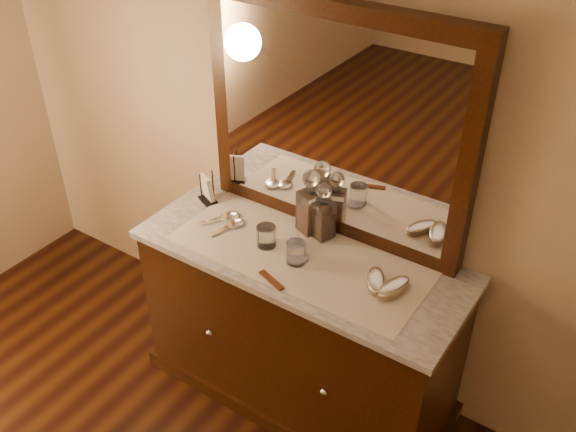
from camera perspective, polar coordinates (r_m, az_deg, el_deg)
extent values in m
plane|color=tan|center=(2.63, 4.87, 9.49)|extent=(4.50, 4.50, 0.00)
cube|color=black|center=(2.99, 1.08, -10.01)|extent=(1.40, 0.55, 0.82)
cube|color=black|center=(3.26, 1.01, -14.63)|extent=(1.46, 0.59, 0.08)
sphere|color=silver|center=(2.94, -7.01, -10.32)|extent=(0.04, 0.04, 0.04)
sphere|color=silver|center=(2.69, 3.22, -15.43)|extent=(0.04, 0.04, 0.04)
cube|color=white|center=(2.71, 1.18, -3.61)|extent=(1.44, 0.59, 0.03)
cube|color=black|center=(2.61, 4.26, 8.11)|extent=(1.20, 0.08, 1.00)
cube|color=white|center=(2.59, 3.88, 7.84)|extent=(1.06, 0.01, 0.86)
cube|color=white|center=(2.69, 0.95, -3.54)|extent=(1.10, 0.45, 0.00)
cylinder|color=white|center=(2.66, 1.00, -3.68)|extent=(0.09, 0.09, 0.01)
cube|color=maroon|center=(2.55, -1.47, -5.75)|extent=(0.14, 0.07, 0.01)
cube|color=black|center=(3.05, -7.15, 1.43)|extent=(0.12, 0.10, 0.01)
cylinder|color=black|center=(3.00, -7.79, 2.45)|extent=(0.01, 0.01, 0.16)
cylinder|color=black|center=(3.02, -6.71, 2.78)|extent=(0.01, 0.01, 0.16)
cube|color=white|center=(3.02, -7.24, 2.53)|extent=(0.09, 0.07, 0.13)
cube|color=#954915|center=(2.79, 1.99, -0.10)|extent=(0.10, 0.10, 0.14)
cube|color=white|center=(2.77, 2.00, 0.39)|extent=(0.12, 0.12, 0.20)
cylinder|color=white|center=(2.71, 2.05, 2.38)|extent=(0.05, 0.05, 0.03)
sphere|color=white|center=(2.68, 2.07, 3.37)|extent=(0.10, 0.10, 0.08)
cube|color=#954915|center=(2.76, 3.13, -0.78)|extent=(0.09, 0.09, 0.12)
cube|color=white|center=(2.75, 3.14, -0.34)|extent=(0.10, 0.10, 0.17)
cylinder|color=white|center=(2.69, 3.21, 1.42)|extent=(0.04, 0.04, 0.03)
sphere|color=white|center=(2.66, 3.24, 2.29)|extent=(0.09, 0.09, 0.07)
ellipsoid|color=#8F7457|center=(2.55, 7.80, -5.95)|extent=(0.13, 0.17, 0.02)
ellipsoid|color=silver|center=(2.54, 7.83, -5.61)|extent=(0.13, 0.17, 0.02)
ellipsoid|color=#8F7457|center=(2.53, 9.37, -6.55)|extent=(0.11, 0.18, 0.03)
ellipsoid|color=silver|center=(2.52, 9.42, -6.19)|extent=(0.11, 0.18, 0.03)
ellipsoid|color=silver|center=(2.91, -5.23, -0.02)|extent=(0.11, 0.12, 0.02)
cube|color=silver|center=(2.90, -6.81, -0.45)|extent=(0.08, 0.11, 0.01)
ellipsoid|color=silver|center=(2.87, -4.73, -0.65)|extent=(0.09, 0.10, 0.02)
cube|color=silver|center=(2.83, -6.01, -1.31)|extent=(0.05, 0.12, 0.01)
cylinder|color=white|center=(2.71, -1.95, -1.81)|extent=(0.08, 0.08, 0.09)
cylinder|color=white|center=(2.62, 0.72, -3.27)|extent=(0.08, 0.08, 0.09)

